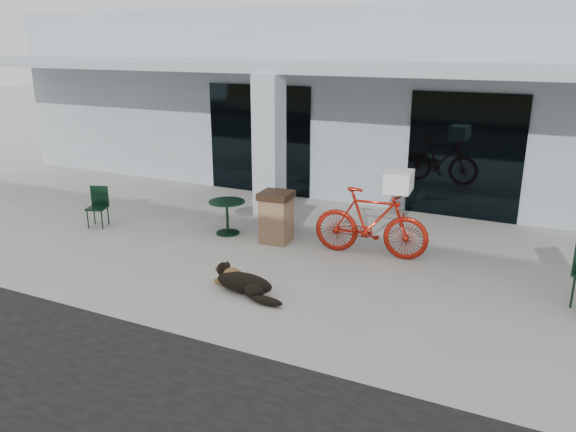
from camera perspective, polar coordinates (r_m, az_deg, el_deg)
The scene contains 13 objects.
ground at distance 8.92m, azimuth -0.15°, elevation -7.20°, with size 80.00×80.00×0.00m, color beige.
building at distance 16.25m, azimuth 13.40°, elevation 11.72°, with size 22.00×7.00×4.50m, color #B2C0CA.
storefront_glass_left at distance 14.21m, azimuth -2.96°, elevation 7.76°, with size 2.80×0.06×2.70m, color black.
storefront_glass_right at distance 12.62m, azimuth 17.48°, elevation 5.77°, with size 2.40×0.06×2.70m, color black.
column at distance 11.06m, azimuth -1.92°, elevation 6.13°, with size 0.50×0.50×3.12m, color #B2C0CA.
overhang at distance 11.47m, azimuth 8.03°, elevation 14.69°, with size 22.00×2.80×0.18m, color #B2C0CA.
bicycle at distance 10.10m, azimuth 8.42°, elevation -0.66°, with size 0.58×2.06×1.24m, color #A91B0D.
laundry_basket at distance 9.80m, azimuth 11.19°, elevation 3.47°, with size 0.59×0.44×0.35m, color white.
dog at distance 8.68m, azimuth -4.47°, elevation -6.66°, with size 1.10×0.37×0.37m, color black, non-canonical shape.
cup_near_dog at distance 9.37m, azimuth -4.84°, elevation -5.64°, with size 0.09×0.09×0.11m, color white.
cafe_table_near at distance 11.28m, azimuth -6.19°, elevation -0.14°, with size 0.72×0.72×0.68m, color black, non-canonical shape.
cafe_chair_near at distance 12.27m, azimuth -18.83°, elevation 0.83°, with size 0.38×0.41×0.83m, color black, non-canonical shape.
trash_receptacle at distance 10.71m, azimuth -1.21°, elevation -0.11°, with size 0.58×0.58×0.99m, color #886547, non-canonical shape.
Camera 1 is at (3.57, -7.29, 3.70)m, focal length 35.00 mm.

